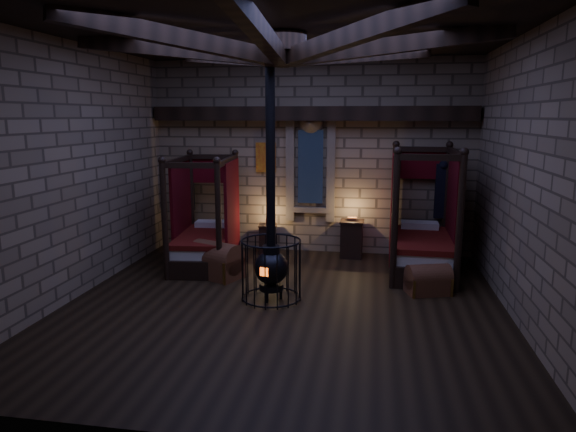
% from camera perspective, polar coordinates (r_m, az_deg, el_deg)
% --- Properties ---
extents(room, '(7.02, 7.02, 4.29)m').
position_cam_1_polar(room, '(7.93, -0.48, 16.43)').
color(room, black).
rests_on(room, ground).
extents(bed_left, '(1.31, 2.19, 2.18)m').
position_cam_1_polar(bed_left, '(10.63, -9.15, -2.46)').
color(bed_left, black).
rests_on(bed_left, ground).
extents(bed_right, '(1.26, 2.31, 2.37)m').
position_cam_1_polar(bed_right, '(10.37, 14.57, -2.76)').
color(bed_right, black).
rests_on(bed_right, ground).
extents(trunk_left, '(1.09, 0.93, 0.69)m').
position_cam_1_polar(trunk_left, '(9.82, -7.96, -4.99)').
color(trunk_left, brown).
rests_on(trunk_left, ground).
extents(trunk_right, '(0.82, 0.65, 0.53)m').
position_cam_1_polar(trunk_right, '(9.17, 15.32, -6.92)').
color(trunk_right, brown).
rests_on(trunk_right, ground).
extents(nightstand_left, '(0.46, 0.45, 0.80)m').
position_cam_1_polar(nightstand_left, '(11.37, -2.26, -2.50)').
color(nightstand_left, black).
rests_on(nightstand_left, ground).
extents(nightstand_right, '(0.51, 0.49, 0.87)m').
position_cam_1_polar(nightstand_right, '(11.12, 7.08, -2.50)').
color(nightstand_right, black).
rests_on(nightstand_right, ground).
extents(stove, '(0.99, 0.99, 4.05)m').
position_cam_1_polar(stove, '(8.47, -1.88, -5.31)').
color(stove, black).
rests_on(stove, ground).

